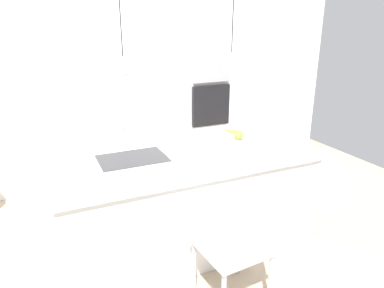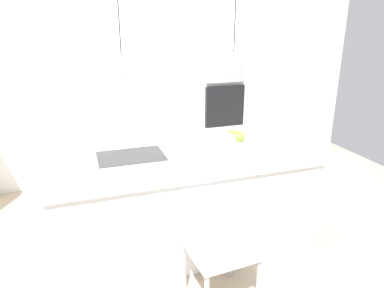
{
  "view_description": "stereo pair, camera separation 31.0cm",
  "coord_description": "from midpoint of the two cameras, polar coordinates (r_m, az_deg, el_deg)",
  "views": [
    {
      "loc": [
        -1.14,
        -2.71,
        1.98
      ],
      "look_at": [
        0.1,
        0.0,
        0.95
      ],
      "focal_mm": 33.09,
      "sensor_mm": 36.0,
      "label": 1
    },
    {
      "loc": [
        -0.85,
        -2.82,
        1.98
      ],
      "look_at": [
        0.1,
        0.0,
        0.95
      ],
      "focal_mm": 33.09,
      "sensor_mm": 36.0,
      "label": 2
    }
  ],
  "objects": [
    {
      "name": "pendant_light_left",
      "position": [
        2.83,
        -8.13,
        12.28
      ],
      "size": [
        0.17,
        0.17,
        0.77
      ],
      "color": "silver"
    },
    {
      "name": "back_wall",
      "position": [
        4.58,
        -5.94,
        10.38
      ],
      "size": [
        6.0,
        0.1,
        2.6
      ],
      "primitive_type": "cube",
      "color": "white",
      "rests_on": "ground"
    },
    {
      "name": "kitchen_island",
      "position": [
        3.31,
        1.05,
        -8.41
      ],
      "size": [
        2.3,
        1.13,
        0.9
      ],
      "color": "white",
      "rests_on": "ground"
    },
    {
      "name": "faucet",
      "position": [
        3.17,
        -7.83,
        1.72
      ],
      "size": [
        0.02,
        0.17,
        0.22
      ],
      "color": "silver",
      "rests_on": "kitchen_island"
    },
    {
      "name": "fruit_bowl",
      "position": [
        3.29,
        10.14,
        0.35
      ],
      "size": [
        0.28,
        0.28,
        0.15
      ],
      "color": "beige",
      "rests_on": "kitchen_island"
    },
    {
      "name": "pendant_light_right",
      "position": [
        3.15,
        9.58,
        12.86
      ],
      "size": [
        0.17,
        0.17,
        0.77
      ],
      "color": "silver"
    },
    {
      "name": "oven",
      "position": [
        4.95,
        7.04,
        6.07
      ],
      "size": [
        0.56,
        0.08,
        0.56
      ],
      "primitive_type": "cube",
      "color": "black",
      "rests_on": "back_wall"
    },
    {
      "name": "floor",
      "position": [
        3.54,
        1.0,
        -14.93
      ],
      "size": [
        6.6,
        6.6,
        0.0
      ],
      "primitive_type": "plane",
      "color": "tan",
      "rests_on": "ground"
    },
    {
      "name": "sink_basin",
      "position": [
        3.02,
        -6.93,
        -2.09
      ],
      "size": [
        0.56,
        0.4,
        0.02
      ],
      "primitive_type": "cube",
      "color": "#2D2D30",
      "rests_on": "kitchen_island"
    },
    {
      "name": "chair_near",
      "position": [
        2.57,
        8.97,
        -16.07
      ],
      "size": [
        0.5,
        0.5,
        0.88
      ],
      "color": "silver",
      "rests_on": "ground"
    },
    {
      "name": "microwave",
      "position": [
        4.86,
        7.28,
        11.82
      ],
      "size": [
        0.54,
        0.08,
        0.34
      ],
      "primitive_type": "cube",
      "color": "#9E9EA3",
      "rests_on": "back_wall"
    }
  ]
}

